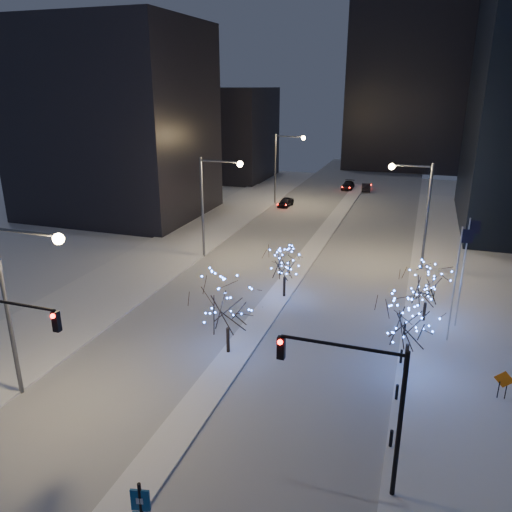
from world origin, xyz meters
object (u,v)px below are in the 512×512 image
at_px(car_near, 286,202).
at_px(car_mid, 366,187).
at_px(street_lamp_w_mid, 212,194).
at_px(holiday_tree_median_near, 227,305).
at_px(car_far, 348,185).
at_px(holiday_tree_plaza_near, 410,323).
at_px(traffic_signal_west, 3,339).
at_px(street_lamp_east, 418,202).
at_px(holiday_tree_median_far, 285,264).
at_px(street_lamp_w_near, 19,290).
at_px(street_lamp_w_far, 283,159).
at_px(holiday_tree_plaza_far, 427,286).
at_px(traffic_signal_east, 362,394).
at_px(construction_sign, 504,382).

xyz_separation_m(car_near, car_mid, (9.52, 14.74, -0.00)).
bearing_deg(street_lamp_w_mid, holiday_tree_median_near, -63.86).
height_order(car_near, car_mid, car_near).
bearing_deg(car_near, car_far, 71.88).
bearing_deg(holiday_tree_median_near, holiday_tree_plaza_near, 7.26).
height_order(traffic_signal_west, holiday_tree_plaza_near, traffic_signal_west).
xyz_separation_m(street_lamp_east, holiday_tree_median_far, (-9.58, -10.34, -3.51)).
bearing_deg(street_lamp_east, holiday_tree_median_near, -117.66).
relative_size(street_lamp_w_near, car_near, 2.69).
relative_size(street_lamp_w_far, street_lamp_east, 1.00).
distance_m(street_lamp_w_mid, holiday_tree_plaza_far, 22.29).
xyz_separation_m(street_lamp_w_mid, holiday_tree_plaza_far, (20.36, -8.32, -3.65)).
height_order(car_far, holiday_tree_plaza_near, holiday_tree_plaza_near).
bearing_deg(car_mid, car_far, -16.50).
xyz_separation_m(street_lamp_east, traffic_signal_east, (-1.14, -29.00, -1.69)).
bearing_deg(holiday_tree_plaza_far, holiday_tree_median_far, 174.86).
height_order(street_lamp_w_far, car_far, street_lamp_w_far).
bearing_deg(holiday_tree_plaza_near, street_lamp_w_far, 115.48).
distance_m(holiday_tree_plaza_far, construction_sign, 9.87).
distance_m(traffic_signal_east, car_near, 52.70).
height_order(street_lamp_w_mid, street_lamp_east, same).
distance_m(car_far, holiday_tree_median_near, 56.21).
relative_size(street_lamp_w_near, street_lamp_w_far, 1.00).
xyz_separation_m(street_lamp_w_near, holiday_tree_plaza_near, (19.44, 9.21, -3.15)).
height_order(street_lamp_w_far, holiday_tree_plaza_far, street_lamp_w_far).
distance_m(traffic_signal_west, car_far, 66.43).
distance_m(street_lamp_w_near, holiday_tree_plaza_near, 21.74).
bearing_deg(construction_sign, traffic_signal_west, -148.33).
xyz_separation_m(street_lamp_w_far, traffic_signal_west, (0.50, -52.00, -1.74)).
relative_size(traffic_signal_west, holiday_tree_plaza_near, 1.42).
height_order(car_mid, holiday_tree_median_far, holiday_tree_median_far).
bearing_deg(car_near, construction_sign, -54.77).
bearing_deg(street_lamp_w_near, car_near, 88.92).
distance_m(street_lamp_w_far, car_mid, 18.02).
bearing_deg(traffic_signal_east, traffic_signal_west, -176.71).
height_order(street_lamp_w_far, holiday_tree_median_far, street_lamp_w_far).
height_order(holiday_tree_median_far, holiday_tree_plaza_far, holiday_tree_plaza_far).
bearing_deg(traffic_signal_east, holiday_tree_plaza_near, 81.31).
relative_size(street_lamp_w_mid, car_far, 2.25).
relative_size(holiday_tree_median_near, holiday_tree_median_far, 1.29).
bearing_deg(street_lamp_w_far, car_near, -54.14).
distance_m(street_lamp_east, holiday_tree_plaza_far, 11.96).
xyz_separation_m(traffic_signal_west, car_mid, (9.94, 65.47, -4.13)).
xyz_separation_m(traffic_signal_east, holiday_tree_median_far, (-8.44, 18.66, -1.82)).
bearing_deg(holiday_tree_plaza_near, car_near, 115.11).
relative_size(street_lamp_east, traffic_signal_west, 1.43).
distance_m(street_lamp_w_near, street_lamp_east, 33.85).
relative_size(street_lamp_w_far, holiday_tree_plaza_near, 2.03).
height_order(car_near, holiday_tree_median_near, holiday_tree_median_near).
relative_size(street_lamp_w_mid, traffic_signal_east, 1.43).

